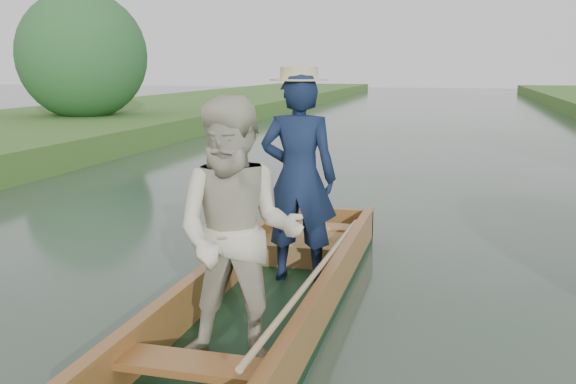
# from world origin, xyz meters

# --- Properties ---
(ground) EXTENTS (120.00, 120.00, 0.00)m
(ground) POSITION_xyz_m (0.00, 0.00, 0.00)
(ground) COLOR #283D30
(ground) RESTS_ON ground
(trees_far) EXTENTS (22.30, 12.30, 4.54)m
(trees_far) POSITION_xyz_m (-0.73, 8.61, 2.45)
(trees_far) COLOR #47331E
(trees_far) RESTS_ON ground
(punt) EXTENTS (1.15, 5.00, 2.05)m
(punt) POSITION_xyz_m (0.06, -0.16, 0.72)
(punt) COLOR black
(punt) RESTS_ON ground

